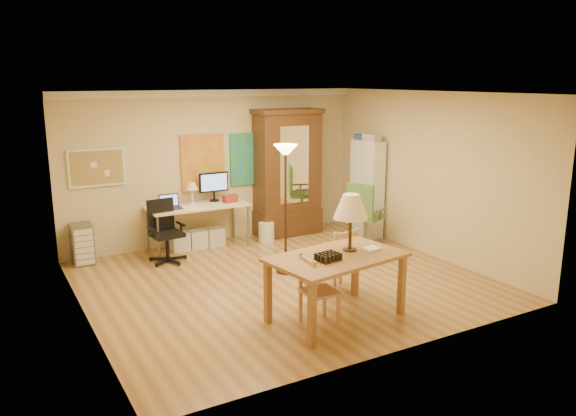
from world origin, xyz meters
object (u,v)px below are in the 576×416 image
office_chair_green (364,229)px  armoire (287,181)px  dining_table (342,241)px  computer_desk (199,222)px  bookshelf (367,189)px  office_chair_black (166,245)px

office_chair_green → armoire: (-0.77, 1.40, 0.72)m
dining_table → armoire: armoire is taller
computer_desk → armoire: (1.80, 0.08, 0.55)m
office_chair_green → bookshelf: bookshelf is taller
bookshelf → office_chair_green: bearing=-128.9°
computer_desk → bookshelf: (3.02, -0.76, 0.42)m
computer_desk → bookshelf: 3.15m
armoire → bookshelf: bearing=-34.3°
dining_table → bookshelf: 3.78m
armoire → computer_desk: bearing=-177.5°
office_chair_black → armoire: bearing=11.7°
armoire → dining_table: bearing=-109.4°
office_chair_green → computer_desk: bearing=152.9°
dining_table → armoire: bearing=70.6°
bookshelf → armoire: bearing=145.7°
dining_table → office_chair_green: 3.13m
dining_table → office_chair_green: (2.06, 2.25, -0.66)m
office_chair_green → bookshelf: (0.45, 0.56, 0.58)m
office_chair_green → armoire: 1.75m
dining_table → office_chair_black: 3.43m
computer_desk → armoire: size_ratio=0.73×
armoire → bookshelf: armoire is taller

